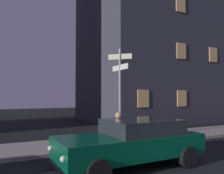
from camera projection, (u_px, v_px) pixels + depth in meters
The scene contains 5 objects.
sidewalk_kerb at pixel (112, 141), 10.68m from camera, with size 40.00×2.63×0.14m, color gray.
signpost at pixel (120, 87), 10.45m from camera, with size 0.80×1.41×4.16m.
car_near_right at pixel (132, 141), 7.16m from camera, with size 4.61×2.16×1.42m.
cyclist at pixel (117, 138), 7.79m from camera, with size 1.82×0.36×1.61m.
building_right_block at pixel (160, 12), 22.64m from camera, with size 13.99×9.37×20.92m.
Camera 1 is at (-4.94, -3.22, 2.14)m, focal length 37.14 mm.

